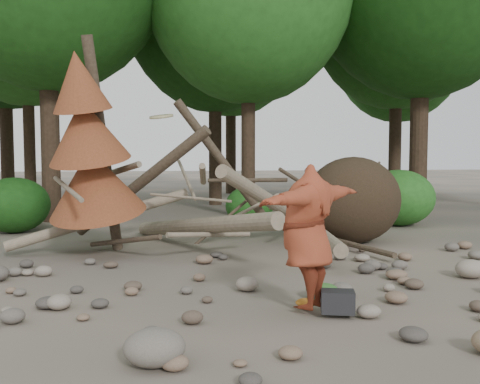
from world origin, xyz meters
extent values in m
plane|color=#514C44|center=(0.00, 0.00, 0.00)|extent=(120.00, 120.00, 0.00)
ellipsoid|color=#332619|center=(2.60, 4.30, 0.99)|extent=(2.20, 1.87, 1.98)
cylinder|color=gray|center=(-1.00, 3.70, 0.55)|extent=(2.61, 5.11, 1.08)
cylinder|color=gray|center=(0.80, 4.20, 0.90)|extent=(3.18, 3.71, 1.90)
cylinder|color=brown|center=(-2.20, 4.60, 1.40)|extent=(3.08, 1.91, 2.49)
cylinder|color=gray|center=(1.60, 3.50, 0.35)|extent=(1.13, 4.98, 0.43)
cylinder|color=brown|center=(-0.30, 4.80, 1.80)|extent=(2.39, 1.03, 2.89)
cylinder|color=gray|center=(-3.00, 4.00, 0.70)|extent=(3.71, 0.86, 1.20)
cylinder|color=#4C3F30|center=(-2.50, 3.50, 0.30)|extent=(1.52, 1.70, 0.49)
cylinder|color=gray|center=(0.20, 4.40, 0.80)|extent=(1.57, 0.85, 0.69)
cylinder|color=#4C3F30|center=(1.80, 4.90, 1.20)|extent=(1.92, 1.25, 1.10)
cylinder|color=gray|center=(-1.20, 4.20, 1.50)|extent=(0.37, 1.42, 0.85)
cylinder|color=#4C3F30|center=(2.20, 3.20, 0.15)|extent=(0.79, 2.54, 0.12)
cylinder|color=gray|center=(-0.80, 3.10, 0.45)|extent=(1.78, 1.11, 0.29)
cylinder|color=#4C3F30|center=(-2.90, 3.80, 2.20)|extent=(0.67, 1.13, 4.35)
cone|color=brown|center=(-3.06, 3.49, 1.50)|extent=(2.06, 2.13, 1.86)
cone|color=brown|center=(-3.16, 3.28, 2.50)|extent=(1.71, 1.78, 1.65)
cone|color=brown|center=(-3.26, 3.09, 3.40)|extent=(1.23, 1.30, 1.41)
cylinder|color=#38281C|center=(-5.00, 9.50, 4.48)|extent=(0.56, 0.56, 8.96)
cylinder|color=#38281C|center=(1.00, 9.20, 3.57)|extent=(0.44, 0.44, 7.14)
cylinder|color=#38281C|center=(7.00, 9.80, 4.72)|extent=(0.60, 0.60, 9.45)
cylinder|color=#38281C|center=(-6.50, 13.50, 3.78)|extent=(0.42, 0.42, 7.56)
cylinder|color=#38281C|center=(0.50, 14.20, 4.27)|extent=(0.52, 0.52, 8.54)
cylinder|color=#38281C|center=(8.00, 13.80, 4.06)|extent=(0.50, 0.50, 8.12)
ellipsoid|color=#215B1A|center=(8.00, 13.80, 8.35)|extent=(7.42, 7.42, 8.91)
cylinder|color=#38281C|center=(-9.00, 20.00, 4.83)|extent=(0.62, 0.62, 9.66)
cylinder|color=#38281C|center=(2.00, 20.50, 4.38)|extent=(0.54, 0.54, 8.75)
ellipsoid|color=#296C21|center=(2.00, 20.50, 9.00)|extent=(8.00, 8.00, 10.00)
cylinder|color=#38281C|center=(11.00, 20.00, 3.92)|extent=(0.46, 0.46, 7.84)
ellipsoid|color=#215B1A|center=(11.00, 20.00, 8.06)|extent=(7.17, 7.17, 8.60)
ellipsoid|color=#184813|center=(-5.50, 7.20, 0.72)|extent=(1.80, 1.80, 1.44)
ellipsoid|color=#215B1A|center=(0.80, 7.80, 0.56)|extent=(1.40, 1.40, 1.12)
ellipsoid|color=#296C21|center=(5.00, 7.00, 0.80)|extent=(2.00, 2.00, 1.60)
imported|color=maroon|center=(0.05, -0.85, 1.00)|extent=(2.05, 2.00, 1.83)
cylinder|color=#9B9362|center=(-1.77, -0.83, 2.48)|extent=(0.33, 0.32, 0.10)
cube|color=black|center=(0.39, -1.05, 0.14)|extent=(0.47, 0.37, 0.27)
ellipsoid|color=#326628|center=(0.45, -0.20, 0.09)|extent=(0.45, 0.38, 0.17)
ellipsoid|color=#A9631D|center=(0.08, -0.70, 0.05)|extent=(0.29, 0.23, 0.10)
ellipsoid|color=slate|center=(-1.86, -2.26, 0.18)|extent=(0.60, 0.54, 0.36)
ellipsoid|color=gray|center=(3.26, 0.65, 0.15)|extent=(0.51, 0.46, 0.31)
camera|label=1|loc=(-1.82, -7.33, 2.02)|focal=40.00mm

